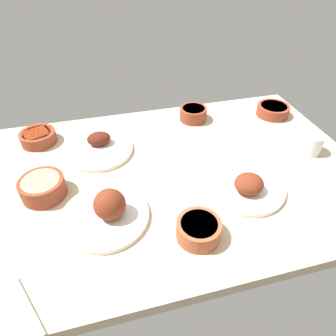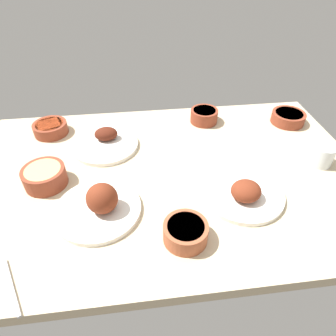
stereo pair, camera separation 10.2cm
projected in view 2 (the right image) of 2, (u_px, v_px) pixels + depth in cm
name	position (u px, v px, depth cm)	size (l,w,h in cm)	color
dining_table	(168.00, 177.00, 104.62)	(140.00, 90.00, 4.00)	#C6B28E
plate_far_side	(243.00, 192.00, 92.88)	(26.37, 26.37, 7.60)	white
plate_center_main	(100.00, 205.00, 87.32)	(26.19, 26.19, 10.85)	white
plate_near_viewer	(106.00, 142.00, 114.69)	(25.50, 25.50, 6.54)	white
bowl_soup	(288.00, 117.00, 127.51)	(14.21, 14.21, 4.71)	brown
bowl_sauce	(50.00, 128.00, 120.80)	(13.70, 13.70, 4.75)	brown
bowl_cream	(186.00, 232.00, 79.72)	(12.41, 12.41, 5.61)	#A35133
bowl_potatoes	(204.00, 115.00, 127.69)	(11.85, 11.85, 5.74)	brown
bowl_pasta	(45.00, 176.00, 96.69)	(14.06, 14.06, 6.31)	brown
water_tumbler	(323.00, 155.00, 104.58)	(7.72, 7.72, 7.68)	silver
fork_loose	(12.00, 287.00, 70.50)	(17.13, 0.90, 0.80)	silver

